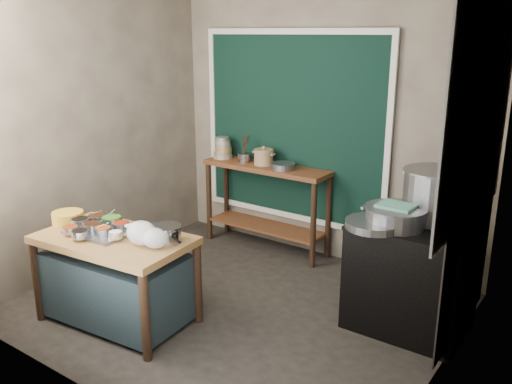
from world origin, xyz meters
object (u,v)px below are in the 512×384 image
Objects in this scene: prep_table at (117,279)px; ceramic_crock at (264,158)px; saucepan at (166,234)px; stove_block at (410,279)px; back_counter at (266,207)px; stock_pot at (435,195)px; yellow_basin at (68,218)px; utensil_cup at (245,157)px; condiment_tray at (100,232)px; steamer at (395,217)px.

prep_table is 5.61× the size of ceramic_crock.
prep_table is 5.02× the size of saucepan.
stove_block is 3.62× the size of saucepan.
stove_block is 4.04× the size of ceramic_crock.
prep_table is 0.86× the size of back_counter.
back_counter is at bearing 165.19° from stock_pot.
yellow_basin is 1.19× the size of ceramic_crock.
back_counter is 5.48× the size of yellow_basin.
ceramic_crock is at bearing 173.60° from back_counter.
ceramic_crock is at bearing 0.35° from utensil_cup.
condiment_tray is 0.61m from saucepan.
yellow_basin is at bearing -153.81° from steamer.
stove_block is at bearing -107.60° from stock_pot.
prep_table is at bearing 1.28° from yellow_basin.
back_counter is at bearing -0.55° from utensil_cup.
saucepan is (0.43, 0.16, 0.44)m from prep_table.
utensil_cup is (0.37, 2.05, 0.20)m from yellow_basin.
back_counter reaches higher than saucepan.
ceramic_crock reaches higher than yellow_basin.
yellow_basin reaches higher than stove_block.
stock_pot is 0.40m from steamer.
yellow_basin is 3.05m from stock_pot.
stove_block is at bearing 42.55° from steamer.
steamer is at bearing -25.01° from ceramic_crock.
back_counter is at bearing 83.02° from condiment_tray.
stove_block is 5.78× the size of utensil_cup.
yellow_basin reaches higher than condiment_tray.
stock_pot is at bearing 34.43° from condiment_tray.
steamer is at bearing -22.25° from utensil_cup.
stock_pot is (2.26, -0.52, 0.09)m from utensil_cup.
stove_block is 0.70m from stock_pot.
steamer reaches higher than stove_block.
yellow_basin is at bearing -107.95° from back_counter.
stove_block is at bearing -18.50° from utensil_cup.
steamer is at bearing 30.55° from condiment_tray.
steamer is at bearing 26.19° from yellow_basin.
back_counter is 2.07m from condiment_tray.
prep_table is 1.39× the size of stove_block.
condiment_tray is 0.41m from yellow_basin.
yellow_basin reaches higher than prep_table.
ceramic_crock is (0.62, 2.05, 0.22)m from yellow_basin.
steamer is (1.82, -0.85, -0.07)m from ceramic_crock.
saucepan is 0.47× the size of stock_pot.
condiment_tray is at bearing 178.43° from prep_table.
stock_pot is at bearing 59.59° from steamer.
steamer is (2.03, 1.20, 0.20)m from condiment_tray.
back_counter is at bearing 158.98° from stove_block.
saucepan is at bearing 10.00° from yellow_basin.
saucepan is 1.78m from steamer.
condiment_tray is 2.36m from steamer.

